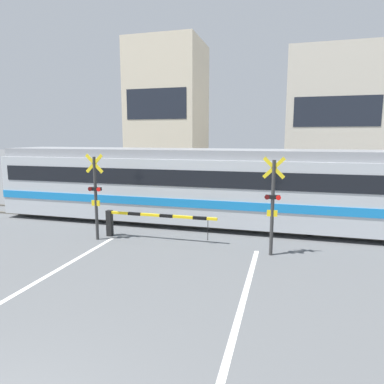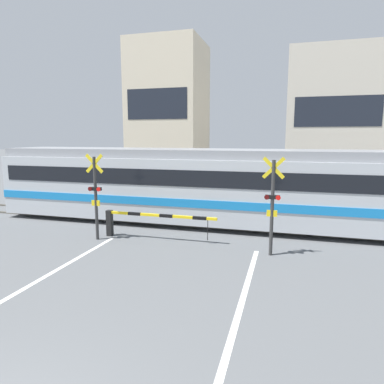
{
  "view_description": "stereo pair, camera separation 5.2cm",
  "coord_description": "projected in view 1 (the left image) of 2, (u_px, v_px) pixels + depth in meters",
  "views": [
    {
      "loc": [
        3.44,
        -2.11,
        3.68
      ],
      "look_at": [
        0.0,
        10.25,
        1.6
      ],
      "focal_mm": 32.0,
      "sensor_mm": 36.0,
      "label": 1
    },
    {
      "loc": [
        3.49,
        -2.09,
        3.68
      ],
      "look_at": [
        0.0,
        10.25,
        1.6
      ],
      "focal_mm": 32.0,
      "sensor_mm": 36.0,
      "label": 2
    }
  ],
  "objects": [
    {
      "name": "rail_track_near",
      "position": [
        197.0,
        226.0,
        14.03
      ],
      "size": [
        50.0,
        0.1,
        0.08
      ],
      "color": "#5B564C",
      "rests_on": "ground_plane"
    },
    {
      "name": "rail_track_far",
      "position": [
        205.0,
        218.0,
        15.39
      ],
      "size": [
        50.0,
        0.1,
        0.08
      ],
      "color": "#5B564C",
      "rests_on": "ground_plane"
    },
    {
      "name": "commuter_train",
      "position": [
        185.0,
        184.0,
        14.64
      ],
      "size": [
        16.4,
        2.92,
        3.17
      ],
      "color": "#B7BCC1",
      "rests_on": "ground_plane"
    },
    {
      "name": "crossing_barrier_near",
      "position": [
        139.0,
        219.0,
        12.43
      ],
      "size": [
        4.2,
        0.2,
        0.97
      ],
      "color": "black",
      "rests_on": "ground_plane"
    },
    {
      "name": "crossing_barrier_far",
      "position": [
        248.0,
        198.0,
        16.58
      ],
      "size": [
        4.2,
        0.2,
        0.97
      ],
      "color": "black",
      "rests_on": "ground_plane"
    },
    {
      "name": "crossing_signal_left",
      "position": [
        96.0,
        193.0,
        12.11
      ],
      "size": [
        0.68,
        0.15,
        3.09
      ],
      "color": "#333333",
      "rests_on": "ground_plane"
    },
    {
      "name": "crossing_signal_right",
      "position": [
        273.0,
        202.0,
        10.49
      ],
      "size": [
        0.68,
        0.15,
        3.09
      ],
      "color": "#333333",
      "rests_on": "ground_plane"
    },
    {
      "name": "pedestrian",
      "position": [
        233.0,
        185.0,
        19.16
      ],
      "size": [
        0.38,
        0.23,
        1.74
      ],
      "color": "#33384C",
      "rests_on": "ground_plane"
    },
    {
      "name": "building_left_of_street",
      "position": [
        168.0,
        114.0,
        27.56
      ],
      "size": [
        5.53,
        5.34,
        11.0
      ],
      "color": "beige",
      "rests_on": "ground_plane"
    },
    {
      "name": "building_right_of_street",
      "position": [
        331.0,
        121.0,
        24.42
      ],
      "size": [
        6.26,
        5.34,
        9.59
      ],
      "color": "beige",
      "rests_on": "ground_plane"
    }
  ]
}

